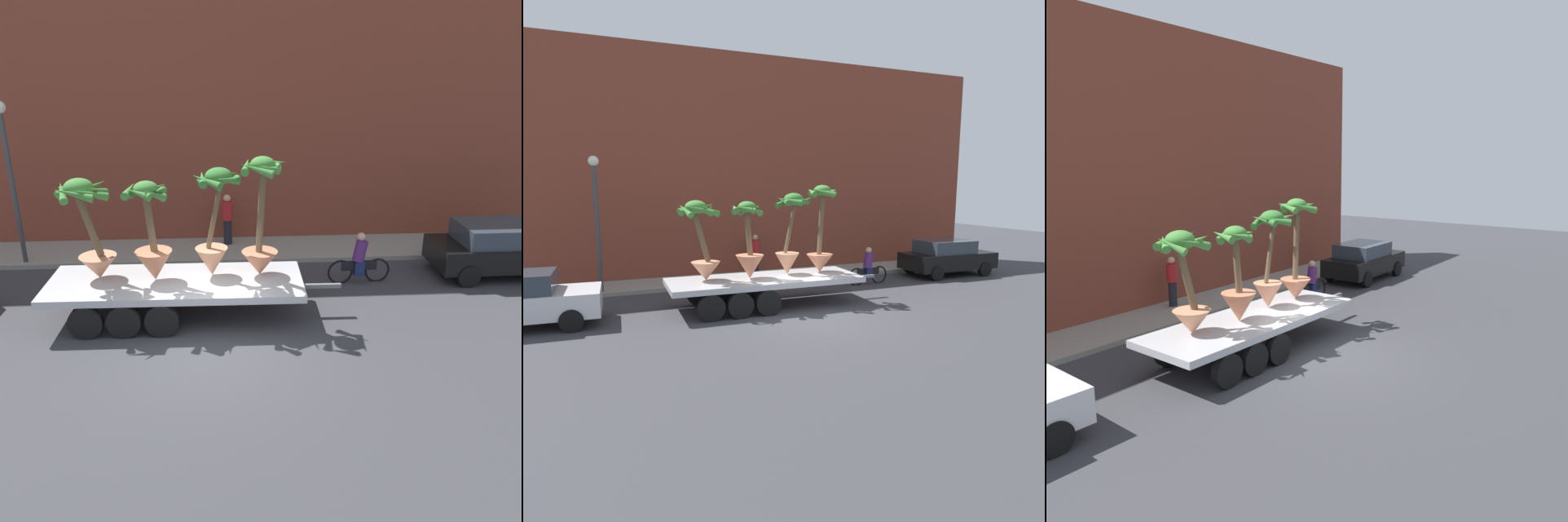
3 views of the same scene
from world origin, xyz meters
TOP-DOWN VIEW (x-y plane):
  - ground_plane at (0.00, 0.00)m, footprint 60.00×60.00m
  - sidewalk at (0.00, 6.10)m, footprint 24.00×2.20m
  - building_facade at (0.00, 7.80)m, footprint 24.00×1.20m
  - flatbed_trailer at (-1.18, 1.64)m, footprint 7.31×2.34m
  - potted_palm_rear at (-2.90, 1.89)m, footprint 1.32×1.47m
  - potted_palm_middle at (0.10, 1.92)m, footprint 1.24×1.32m
  - potted_palm_front at (-1.42, 1.70)m, footprint 1.07×1.10m
  - potted_palm_extra at (1.23, 1.86)m, footprint 1.20×1.26m
  - cyclist at (4.17, 3.39)m, footprint 1.84×0.36m
  - parked_car at (8.47, 3.74)m, footprint 4.10×1.97m
  - pedestrian_near_gate at (0.42, 6.55)m, footprint 0.36×0.36m
  - street_lamp at (-5.89, 5.30)m, footprint 0.36×0.36m

SIDE VIEW (x-z plane):
  - ground_plane at x=0.00m, z-range 0.00..0.00m
  - sidewalk at x=0.00m, z-range 0.00..0.15m
  - cyclist at x=4.17m, z-range -0.10..1.44m
  - flatbed_trailer at x=-1.18m, z-range 0.28..1.26m
  - parked_car at x=8.47m, z-range 0.04..1.62m
  - pedestrian_near_gate at x=0.42m, z-range 0.19..1.90m
  - potted_palm_front at x=-1.42m, z-range 0.73..3.21m
  - potted_palm_rear at x=-2.90m, z-range 0.94..3.47m
  - potted_palm_extra at x=1.23m, z-range 0.73..3.72m
  - potted_palm_middle at x=0.10m, z-range 0.91..3.64m
  - street_lamp at x=-5.89m, z-range 0.82..5.65m
  - building_facade at x=0.00m, z-range 0.00..9.48m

